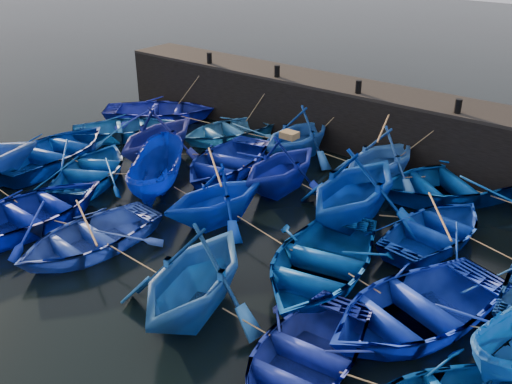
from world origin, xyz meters
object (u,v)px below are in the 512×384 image
Objects in this scene: boat_8 at (225,161)px; boat_13 at (55,151)px; boat_0 at (160,111)px; wooden_crate at (289,135)px.

boat_13 is (-5.82, -3.55, 0.07)m from boat_8.
boat_0 is at bearing -96.01° from boat_13.
boat_0 is 0.94× the size of boat_13.
boat_13 is at bearing -160.12° from boat_8.
boat_8 is at bearing -150.87° from boat_0.
boat_8 is 3.39m from wooden_crate.
boat_13 reaches higher than boat_0.
boat_13 reaches higher than boat_8.
boat_13 is 9.86× the size of wooden_crate.
boat_13 is at bearing -157.54° from wooden_crate.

